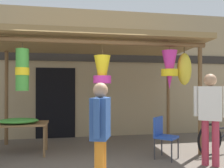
{
  "coord_description": "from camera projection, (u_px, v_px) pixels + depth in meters",
  "views": [
    {
      "loc": [
        -0.32,
        -4.68,
        1.47
      ],
      "look_at": [
        0.76,
        1.19,
        1.53
      ],
      "focal_mm": 40.09,
      "sensor_mm": 36.0,
      "label": 1
    }
  ],
  "objects": [
    {
      "name": "ground_plane",
      "position": [
        83.0,
        165.0,
        4.65
      ],
      "size": [
        30.0,
        30.0,
        0.0
      ],
      "primitive_type": "plane",
      "color": "#60564C"
    },
    {
      "name": "market_stall_canopy",
      "position": [
        101.0,
        51.0,
        5.73
      ],
      "size": [
        4.84,
        2.23,
        2.6
      ],
      "color": "brown",
      "rests_on": "ground_plane"
    },
    {
      "name": "flower_heap_on_table",
      "position": [
        19.0,
        121.0,
        5.32
      ],
      "size": [
        0.83,
        0.58,
        0.11
      ],
      "color": "green",
      "rests_on": "display_table"
    },
    {
      "name": "customer_foreground",
      "position": [
        100.0,
        128.0,
        3.44
      ],
      "size": [
        0.34,
        0.57,
        1.52
      ],
      "color": "orange",
      "rests_on": "ground_plane"
    },
    {
      "name": "display_table",
      "position": [
        17.0,
        126.0,
        5.37
      ],
      "size": [
        1.27,
        0.7,
        0.68
      ],
      "color": "brown",
      "rests_on": "ground_plane"
    },
    {
      "name": "shop_facade",
      "position": [
        77.0,
        73.0,
        7.37
      ],
      "size": [
        11.68,
        0.29,
        3.74
      ],
      "color": "#9E8966",
      "rests_on": "ground_plane"
    },
    {
      "name": "folding_chair",
      "position": [
        163.0,
        134.0,
        5.11
      ],
      "size": [
        0.57,
        0.57,
        0.84
      ],
      "color": "#2347A8",
      "rests_on": "ground_plane"
    },
    {
      "name": "vendor_in_orange",
      "position": [
        210.0,
        111.0,
        4.64
      ],
      "size": [
        0.5,
        0.41,
        1.7
      ],
      "color": "#B23347",
      "rests_on": "ground_plane"
    }
  ]
}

